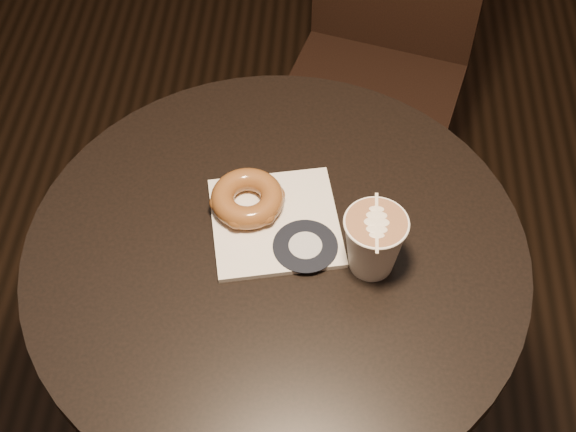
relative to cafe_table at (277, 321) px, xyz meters
The scene contains 5 objects.
cafe_table is the anchor object (origin of this frame).
chair 0.76m from the cafe_table, 76.38° to the left, with size 0.46×0.46×0.93m.
pastry_bag 0.21m from the cafe_table, 95.06° to the left, with size 0.18×0.18×0.01m, color white.
doughnut 0.24m from the cafe_table, 124.15° to the left, with size 0.10×0.10×0.03m, color brown.
latte_cup 0.28m from the cafe_table, ahead, with size 0.09×0.09×0.09m, color white, non-canonical shape.
Camera 1 is at (0.06, -0.64, 1.65)m, focal length 50.00 mm.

